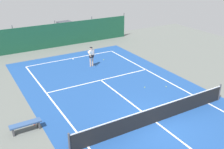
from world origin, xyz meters
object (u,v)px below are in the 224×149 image
object	(u,v)px
tennis_ball_near_player	(145,87)
parked_car	(66,29)
courtside_bench	(26,125)
tennis_player	(91,55)
tennis_ball_midcourt	(104,60)
tennis_net	(157,114)
water_bottle	(34,123)
tennis_ball_by_sideline	(166,87)

from	to	relation	value
tennis_ball_near_player	parked_car	xyz separation A→B (m)	(0.31, 15.41, 0.81)
courtside_bench	tennis_ball_near_player	bearing A→B (deg)	6.87
tennis_player	tennis_ball_midcourt	size ratio (longest dim) A/B	24.85
tennis_player	tennis_ball_near_player	size ratio (longest dim) A/B	24.85
tennis_net	tennis_player	xyz separation A→B (m)	(0.67, 9.28, 0.45)
water_bottle	tennis_player	bearing A→B (deg)	43.48
tennis_player	tennis_ball_near_player	bearing A→B (deg)	102.52
tennis_ball_near_player	parked_car	world-z (taller)	parked_car
tennis_net	tennis_ball_near_player	bearing A→B (deg)	61.40
tennis_player	tennis_ball_near_player	distance (m)	5.76
tennis_ball_by_sideline	parked_car	world-z (taller)	parked_car
tennis_ball_by_sideline	courtside_bench	distance (m)	9.71
courtside_bench	water_bottle	world-z (taller)	courtside_bench
tennis_player	courtside_bench	xyz separation A→B (m)	(-6.98, -6.52, -0.59)
tennis_ball_midcourt	parked_car	xyz separation A→B (m)	(0.09, 9.07, 0.81)
tennis_ball_midcourt	water_bottle	bearing A→B (deg)	-139.23
water_bottle	courtside_bench	bearing A→B (deg)	-143.01
courtside_bench	water_bottle	xyz separation A→B (m)	(0.51, 0.39, -0.25)
tennis_ball_midcourt	parked_car	size ratio (longest dim) A/B	0.02
parked_car	water_bottle	xyz separation A→B (m)	(-8.16, -16.03, -0.72)
parked_car	water_bottle	world-z (taller)	parked_car
tennis_ball_by_sideline	parked_car	size ratio (longest dim) A/B	0.02
tennis_player	water_bottle	bearing A→B (deg)	41.94
tennis_ball_midcourt	tennis_ball_by_sideline	world-z (taller)	same
tennis_player	tennis_ball_by_sideline	world-z (taller)	tennis_player
water_bottle	tennis_ball_midcourt	bearing A→B (deg)	40.77
parked_car	courtside_bench	bearing A→B (deg)	-123.76
water_bottle	tennis_ball_by_sideline	bearing A→B (deg)	-0.36
tennis_net	tennis_player	world-z (taller)	tennis_player
tennis_player	tennis_ball_by_sideline	size ratio (longest dim) A/B	24.85
courtside_bench	tennis_ball_by_sideline	bearing A→B (deg)	1.94
tennis_ball_midcourt	water_bottle	size ratio (longest dim) A/B	0.28
tennis_player	parked_car	bearing A→B (deg)	-101.22
tennis_ball_near_player	water_bottle	bearing A→B (deg)	-175.48
tennis_ball_by_sideline	courtside_bench	size ratio (longest dim) A/B	0.04
tennis_ball_midcourt	parked_car	distance (m)	9.11
tennis_net	tennis_player	bearing A→B (deg)	85.86
tennis_player	tennis_ball_by_sideline	distance (m)	6.83
tennis_net	tennis_ball_by_sideline	world-z (taller)	tennis_net
tennis_ball_midcourt	courtside_bench	size ratio (longest dim) A/B	0.04
tennis_ball_near_player	tennis_net	bearing A→B (deg)	-118.60
tennis_player	water_bottle	world-z (taller)	tennis_player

